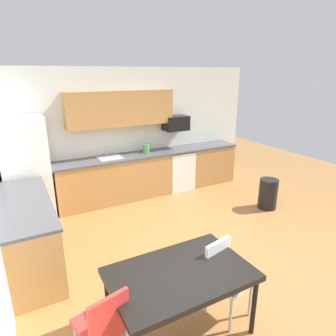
# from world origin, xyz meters

# --- Properties ---
(ground_plane) EXTENTS (12.00, 12.00, 0.00)m
(ground_plane) POSITION_xyz_m (0.00, 0.00, 0.00)
(ground_plane) COLOR #9E6B38
(wall_back) EXTENTS (5.80, 0.10, 2.70)m
(wall_back) POSITION_xyz_m (0.00, 2.65, 1.35)
(wall_back) COLOR silver
(wall_back) RESTS_ON ground
(cabinet_run_back) EXTENTS (2.41, 0.60, 0.90)m
(cabinet_run_back) POSITION_xyz_m (-0.54, 2.30, 0.45)
(cabinet_run_back) COLOR #AD7A42
(cabinet_run_back) RESTS_ON ground
(cabinet_run_back_right) EXTENTS (1.14, 0.60, 0.90)m
(cabinet_run_back_right) POSITION_xyz_m (1.83, 2.30, 0.45)
(cabinet_run_back_right) COLOR #AD7A42
(cabinet_run_back_right) RESTS_ON ground
(cabinet_run_left) EXTENTS (0.60, 2.00, 0.90)m
(cabinet_run_left) POSITION_xyz_m (-2.30, 0.80, 0.45)
(cabinet_run_left) COLOR #AD7A42
(cabinet_run_left) RESTS_ON ground
(countertop_back) EXTENTS (4.80, 0.64, 0.04)m
(countertop_back) POSITION_xyz_m (0.00, 2.30, 0.92)
(countertop_back) COLOR #4C4C51
(countertop_back) RESTS_ON cabinet_run_back
(countertop_left) EXTENTS (0.64, 2.00, 0.04)m
(countertop_left) POSITION_xyz_m (-2.30, 0.80, 0.92)
(countertop_left) COLOR #4C4C51
(countertop_left) RESTS_ON cabinet_run_left
(upper_cabinets_back) EXTENTS (2.20, 0.34, 0.70)m
(upper_cabinets_back) POSITION_xyz_m (-0.30, 2.43, 1.90)
(upper_cabinets_back) COLOR #AD7A42
(refrigerator) EXTENTS (0.76, 0.70, 1.89)m
(refrigerator) POSITION_xyz_m (-2.18, 2.22, 0.94)
(refrigerator) COLOR white
(refrigerator) RESTS_ON ground
(oven_range) EXTENTS (0.60, 0.60, 0.91)m
(oven_range) POSITION_xyz_m (0.96, 2.30, 0.46)
(oven_range) COLOR white
(oven_range) RESTS_ON ground
(microwave) EXTENTS (0.54, 0.36, 0.32)m
(microwave) POSITION_xyz_m (0.96, 2.40, 1.51)
(microwave) COLOR black
(sink_basin) EXTENTS (0.48, 0.40, 0.14)m
(sink_basin) POSITION_xyz_m (-0.63, 2.30, 0.88)
(sink_basin) COLOR #A5A8AD
(sink_basin) RESTS_ON countertop_back
(sink_faucet) EXTENTS (0.02, 0.02, 0.24)m
(sink_faucet) POSITION_xyz_m (-0.63, 2.48, 1.04)
(sink_faucet) COLOR #B2B5BA
(sink_faucet) RESTS_ON countertop_back
(dining_table) EXTENTS (1.40, 0.90, 0.72)m
(dining_table) POSITION_xyz_m (-1.07, -1.22, 0.66)
(dining_table) COLOR black
(dining_table) RESTS_ON ground
(chair_near_table) EXTENTS (0.48, 0.48, 0.85)m
(chair_near_table) POSITION_xyz_m (-0.51, -1.22, 0.50)
(chair_near_table) COLOR white
(chair_near_table) RESTS_ON ground
(chair_far_side) EXTENTS (0.48, 0.48, 0.85)m
(chair_far_side) POSITION_xyz_m (-1.87, -1.25, 0.50)
(chair_far_side) COLOR red
(chair_far_side) RESTS_ON ground
(trash_bin) EXTENTS (0.36, 0.36, 0.60)m
(trash_bin) POSITION_xyz_m (1.98, 0.49, 0.30)
(trash_bin) COLOR black
(trash_bin) RESTS_ON ground
(kettle) EXTENTS (0.14, 0.14, 0.20)m
(kettle) POSITION_xyz_m (0.20, 2.35, 1.02)
(kettle) COLOR #4CA54C
(kettle) RESTS_ON countertop_back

